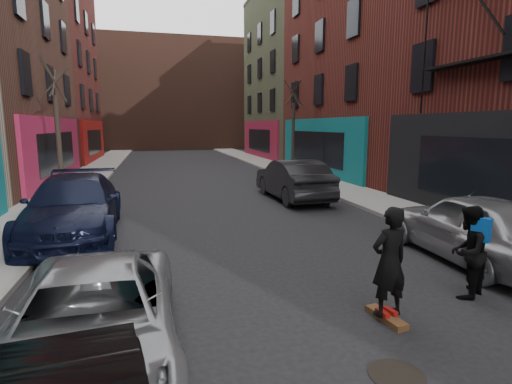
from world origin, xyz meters
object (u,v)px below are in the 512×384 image
parked_right_far (474,227)px  parked_right_end (293,179)px  parked_left_far (93,321)px  tree_right_far (293,118)px  pedestrian (468,251)px  parked_left_end (74,207)px  skateboarder (389,262)px  tree_left_far (57,118)px  manhole (397,375)px  skateboard (386,317)px

parked_right_far → parked_right_end: (-1.40, 8.35, 0.03)m
parked_left_far → tree_right_far: bearing=63.1°
parked_right_far → pedestrian: 2.26m
parked_left_far → parked_right_far: (7.80, 2.23, 0.17)m
parked_left_end → pedestrian: (7.60, -6.10, 0.01)m
parked_right_far → skateboarder: bearing=33.0°
tree_left_far → manhole: size_ratio=9.29×
skateboarder → manhole: size_ratio=2.50×
tree_left_far → skateboarder: (7.31, -12.93, -2.40)m
parked_right_far → manhole: 5.40m
tree_right_far → parked_left_end: size_ratio=1.18×
tree_right_far → parked_right_end: (-3.00, -8.52, -2.69)m
tree_right_far → skateboarder: 19.76m
tree_left_far → parked_right_far: size_ratio=1.37×
parked_left_end → skateboard: parked_left_end is taller
skateboard → parked_left_end: bearing=123.9°
tree_right_far → skateboarder: (-5.09, -18.93, -2.55)m
skateboarder → pedestrian: size_ratio=1.05×
tree_left_far → parked_left_far: tree_left_far is taller
parked_left_end → manhole: bearing=-59.7°
tree_left_far → parked_right_far: bearing=-45.2°
tree_right_far → pedestrian: (-3.20, -18.46, -2.68)m
parked_right_end → skateboarder: (-2.09, -10.40, 0.14)m
tree_right_far → skateboard: 19.90m
parked_left_far → parked_right_far: size_ratio=0.96×
parked_left_end → pedestrian: 9.74m
skateboarder → manhole: (-0.67, -1.31, -0.97)m
parked_right_end → skateboarder: skateboarder is taller
pedestrian → manhole: size_ratio=2.39×
parked_left_end → pedestrian: size_ratio=3.45×
parked_right_end → skateboarder: size_ratio=2.91×
skateboarder → manhole: 1.76m
parked_right_end → pedestrian: 9.94m
tree_right_far → parked_right_far: 17.16m
skateboard → skateboarder: size_ratio=0.46×
parked_right_far → pedestrian: bearing=47.3°
manhole → pedestrian: bearing=34.7°
parked_right_far → tree_right_far: bearing=-92.9°
parked_right_far → skateboard: size_ratio=5.92×
parked_right_far → skateboarder: size_ratio=2.70×
parked_left_far → manhole: 3.87m
pedestrian → parked_right_end: bearing=-121.0°
parked_right_far → manhole: parked_right_far is taller
parked_right_end → manhole: 12.06m
tree_left_far → manhole: tree_left_far is taller
manhole → tree_right_far: bearing=74.1°
parked_left_far → pedestrian: (6.20, 0.64, 0.21)m
skateboarder → manhole: bearing=55.8°
tree_right_far → skateboard: (-5.09, -18.93, -3.48)m
tree_right_far → pedestrian: 18.93m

